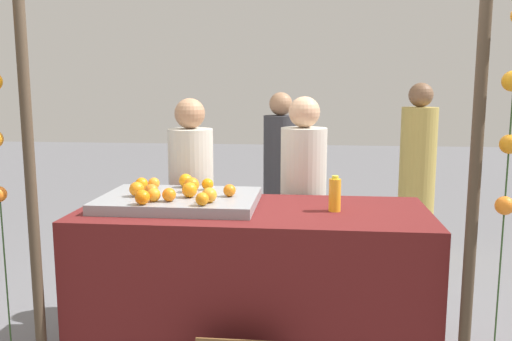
{
  "coord_description": "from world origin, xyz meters",
  "views": [
    {
      "loc": [
        0.33,
        -3.01,
        1.65
      ],
      "look_at": [
        0.0,
        0.15,
        1.15
      ],
      "focal_mm": 37.62,
      "sensor_mm": 36.0,
      "label": 1
    }
  ],
  "objects": [
    {
      "name": "vendor_left",
      "position": [
        -0.51,
        0.63,
        0.73
      ],
      "size": [
        0.31,
        0.31,
        1.57
      ],
      "color": "beige",
      "rests_on": "ground_plane"
    },
    {
      "name": "orange_9",
      "position": [
        -0.55,
        -0.14,
        1.04
      ],
      "size": [
        0.08,
        0.08,
        0.08
      ],
      "primitive_type": "sphere",
      "color": "orange",
      "rests_on": "orange_tray"
    },
    {
      "name": "orange_2",
      "position": [
        -0.59,
        -0.03,
        1.05
      ],
      "size": [
        0.08,
        0.08,
        0.08
      ],
      "primitive_type": "sphere",
      "color": "orange",
      "rests_on": "orange_tray"
    },
    {
      "name": "orange_10",
      "position": [
        -0.72,
        0.18,
        1.05
      ],
      "size": [
        0.08,
        0.08,
        0.08
      ],
      "primitive_type": "sphere",
      "color": "orange",
      "rests_on": "orange_tray"
    },
    {
      "name": "orange_tray",
      "position": [
        -0.45,
        0.04,
        0.98
      ],
      "size": [
        0.92,
        0.64,
        0.06
      ],
      "primitive_type": "cube",
      "color": "gray",
      "rests_on": "stall_counter"
    },
    {
      "name": "orange_5",
      "position": [
        -0.46,
        -0.13,
        1.04
      ],
      "size": [
        0.08,
        0.08,
        0.08
      ],
      "primitive_type": "sphere",
      "color": "orange",
      "rests_on": "orange_tray"
    },
    {
      "name": "crowd_person_0",
      "position": [
        1.33,
        2.15,
        0.78
      ],
      "size": [
        0.34,
        0.34,
        1.68
      ],
      "color": "tan",
      "rests_on": "ground_plane"
    },
    {
      "name": "orange_8",
      "position": [
        -0.69,
        -0.01,
        1.05
      ],
      "size": [
        0.09,
        0.09,
        0.09
      ],
      "primitive_type": "sphere",
      "color": "orange",
      "rests_on": "orange_tray"
    },
    {
      "name": "orange_12",
      "position": [
        -0.65,
        0.22,
        1.04
      ],
      "size": [
        0.07,
        0.07,
        0.07
      ],
      "primitive_type": "sphere",
      "color": "orange",
      "rests_on": "orange_tray"
    },
    {
      "name": "orange_3",
      "position": [
        -0.26,
        -0.21,
        1.04
      ],
      "size": [
        0.07,
        0.07,
        0.07
      ],
      "primitive_type": "sphere",
      "color": "orange",
      "rests_on": "orange_tray"
    },
    {
      "name": "vendor_right",
      "position": [
        0.28,
        0.65,
        0.73
      ],
      "size": [
        0.32,
        0.32,
        1.58
      ],
      "color": "beige",
      "rests_on": "ground_plane"
    },
    {
      "name": "canopy_post_left",
      "position": [
        -1.09,
        -0.47,
        1.07
      ],
      "size": [
        0.06,
        0.06,
        2.15
      ],
      "primitive_type": "cylinder",
      "color": "#473828",
      "rests_on": "ground_plane"
    },
    {
      "name": "canopy_post_right",
      "position": [
        1.09,
        -0.47,
        1.07
      ],
      "size": [
        0.06,
        0.06,
        2.15
      ],
      "primitive_type": "cylinder",
      "color": "#473828",
      "rests_on": "ground_plane"
    },
    {
      "name": "crowd_person_1",
      "position": [
        0.04,
        1.96,
        0.74
      ],
      "size": [
        0.32,
        0.32,
        1.59
      ],
      "color": "#333338",
      "rests_on": "ground_plane"
    },
    {
      "name": "orange_4",
      "position": [
        -0.14,
        0.04,
        1.04
      ],
      "size": [
        0.07,
        0.07,
        0.07
      ],
      "primitive_type": "sphere",
      "color": "orange",
      "rests_on": "orange_tray"
    },
    {
      "name": "orange_11",
      "position": [
        -0.31,
        0.23,
        1.04
      ],
      "size": [
        0.07,
        0.07,
        0.07
      ],
      "primitive_type": "sphere",
      "color": "orange",
      "rests_on": "orange_tray"
    },
    {
      "name": "stall_counter",
      "position": [
        0.0,
        0.0,
        0.47
      ],
      "size": [
        2.01,
        0.85,
        0.95
      ],
      "primitive_type": "cube",
      "color": "#5B1919",
      "rests_on": "ground_plane"
    },
    {
      "name": "orange_7",
      "position": [
        -0.23,
        -0.13,
        1.05
      ],
      "size": [
        0.08,
        0.08,
        0.08
      ],
      "primitive_type": "sphere",
      "color": "orange",
      "rests_on": "orange_tray"
    },
    {
      "name": "orange_6",
      "position": [
        -0.59,
        -0.22,
        1.05
      ],
      "size": [
        0.08,
        0.08,
        0.08
      ],
      "primitive_type": "sphere",
      "color": "orange",
      "rests_on": "orange_tray"
    },
    {
      "name": "orange_13",
      "position": [
        -0.39,
        0.15,
        1.05
      ],
      "size": [
        0.09,
        0.09,
        0.09
      ],
      "primitive_type": "sphere",
      "color": "orange",
      "rests_on": "orange_tray"
    },
    {
      "name": "juice_bottle",
      "position": [
        0.46,
        -0.01,
        1.04
      ],
      "size": [
        0.07,
        0.07,
        0.2
      ],
      "color": "#F9A321",
      "rests_on": "stall_counter"
    },
    {
      "name": "orange_1",
      "position": [
        -0.47,
        0.3,
        1.05
      ],
      "size": [
        0.09,
        0.09,
        0.09
      ],
      "primitive_type": "sphere",
      "color": "orange",
      "rests_on": "orange_tray"
    },
    {
      "name": "orange_0",
      "position": [
        -0.37,
        -0.01,
        1.05
      ],
      "size": [
        0.09,
        0.09,
        0.09
      ],
      "primitive_type": "sphere",
      "color": "orange",
      "rests_on": "orange_tray"
    },
    {
      "name": "garland_strand_right",
      "position": [
        1.22,
        -0.49,
        1.5
      ],
      "size": [
        0.1,
        0.1,
        2.05
      ],
      "color": "#2D4C23",
      "rests_on": "ground_plane"
    }
  ]
}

